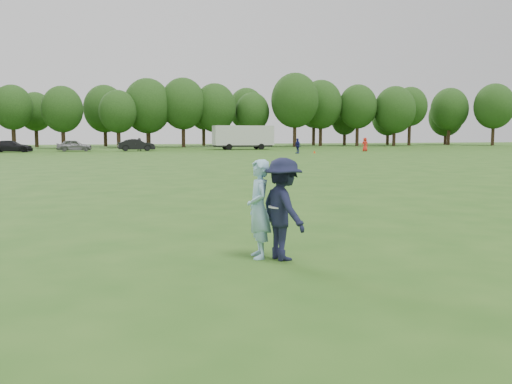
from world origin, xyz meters
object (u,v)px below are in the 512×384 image
Objects in this scene: cargo_trailer at (243,136)px; defender at (283,209)px; player_far_b at (298,146)px; car_d at (11,146)px; car_f at (136,145)px; field_cone at (314,152)px; player_far_c at (365,144)px; thrower at (259,209)px; player_far_d at (139,144)px; car_e at (74,146)px.

defender is at bearing -103.43° from cargo_trailer.
player_far_b is 0.18× the size of cargo_trailer.
player_far_b is 0.36× the size of car_d.
field_cone is (18.63, -12.53, -0.59)m from car_f.
field_cone is at bearing 31.99° from player_far_c.
defender is 0.39× the size of car_d.
player_far_c is (27.24, 50.84, -0.07)m from defender.
car_d is at bearing -164.52° from thrower.
cargo_trailer reaches higher than defender.
player_far_c reaches higher than car_d.
player_far_b reaches higher than player_far_d.
defender is at bearing -120.04° from player_far_d.
car_e is (6.88, 0.81, 0.03)m from car_d.
car_e is at bearing 84.47° from car_f.
thrower is 59.43m from car_f.
player_far_b is 20.50m from player_far_d.
car_f is at bearing -178.10° from thrower.
cargo_trailer is (-12.49, 10.95, 0.94)m from player_far_c.
defender is 63.54m from cargo_trailer.
field_cone is at bearing -119.09° from car_e.
car_f is 22.46m from field_cone.
player_far_c is 35.23m from car_e.
player_far_b is 0.37× the size of car_f.
field_cone is (25.98, -13.02, -0.56)m from car_e.
player_far_d is (-16.13, 12.65, -0.02)m from player_far_b.
car_f is at bearing -83.62° from car_d.
player_far_b reaches higher than car_d.
car_d is (-14.59, -0.04, -0.13)m from player_far_d.
player_far_d reaches higher than car_e.
player_far_b is 10.95m from player_far_c.
defender is 57.68m from player_far_c.
car_e is at bearing -171.09° from thrower.
thrower is at bearing -120.41° from player_far_d.
car_d is at bearing -4.62° from player_far_c.
cargo_trailer is at bearing -79.96° from car_d.
player_far_c is 5.57× the size of field_cone.
player_far_b is 27.36m from car_e.
car_d is 0.52× the size of cargo_trailer.
defender is 50.91m from field_cone.
player_far_c is 0.37× the size of car_f.
player_far_b is at bearing -169.20° from field_cone.
field_cone is 0.03× the size of cargo_trailer.
car_f is 15.00× the size of field_cone.
field_cone is (32.86, -12.21, -0.53)m from car_d.
player_far_b is 5.54× the size of field_cone.
car_f is (0.60, 59.66, -0.17)m from defender.
player_far_d is 0.46m from car_f.
car_d is 28.50m from cargo_trailer.
car_f is at bearing 112.53° from player_far_d.
defender reaches higher than thrower.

